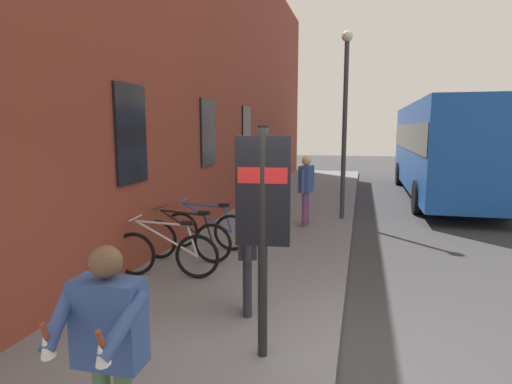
{
  "coord_description": "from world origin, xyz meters",
  "views": [
    {
      "loc": [
        -4.16,
        -0.17,
        2.49
      ],
      "look_at": [
        3.04,
        1.65,
        1.37
      ],
      "focal_mm": 29.47,
      "sensor_mm": 36.0,
      "label": 1
    }
  ],
  "objects_px": {
    "pedestrian_near_bus": "(247,240)",
    "street_lamp": "(345,109)",
    "bicycle_end_of_row": "(166,253)",
    "pedestrian_crossing_street": "(306,183)",
    "bicycle_far_end": "(186,240)",
    "bicycle_mid_rack": "(206,230)",
    "tourist_with_hotdogs": "(108,337)",
    "transit_info_sign": "(263,206)",
    "city_bus": "(444,145)"
  },
  "relations": [
    {
      "from": "bicycle_far_end",
      "to": "pedestrian_crossing_street",
      "type": "xyz_separation_m",
      "value": [
        3.31,
        -1.73,
        0.66
      ]
    },
    {
      "from": "bicycle_end_of_row",
      "to": "pedestrian_near_bus",
      "type": "height_order",
      "value": "pedestrian_near_bus"
    },
    {
      "from": "bicycle_end_of_row",
      "to": "transit_info_sign",
      "type": "distance_m",
      "value": 3.06
    },
    {
      "from": "bicycle_end_of_row",
      "to": "street_lamp",
      "type": "relative_size",
      "value": 0.37
    },
    {
      "from": "street_lamp",
      "to": "bicycle_end_of_row",
      "type": "bearing_deg",
      "value": 154.44
    },
    {
      "from": "bicycle_end_of_row",
      "to": "tourist_with_hotdogs",
      "type": "height_order",
      "value": "tourist_with_hotdogs"
    },
    {
      "from": "bicycle_far_end",
      "to": "tourist_with_hotdogs",
      "type": "height_order",
      "value": "tourist_with_hotdogs"
    },
    {
      "from": "bicycle_far_end",
      "to": "tourist_with_hotdogs",
      "type": "xyz_separation_m",
      "value": [
        -4.53,
        -1.44,
        0.61
      ]
    },
    {
      "from": "bicycle_far_end",
      "to": "city_bus",
      "type": "relative_size",
      "value": 0.17
    },
    {
      "from": "tourist_with_hotdogs",
      "to": "transit_info_sign",
      "type": "bearing_deg",
      "value": -20.25
    },
    {
      "from": "pedestrian_near_bus",
      "to": "bicycle_far_end",
      "type": "bearing_deg",
      "value": 41.83
    },
    {
      "from": "pedestrian_crossing_street",
      "to": "transit_info_sign",
      "type": "bearing_deg",
      "value": -176.67
    },
    {
      "from": "bicycle_mid_rack",
      "to": "pedestrian_crossing_street",
      "type": "bearing_deg",
      "value": -33.1
    },
    {
      "from": "tourist_with_hotdogs",
      "to": "bicycle_far_end",
      "type": "bearing_deg",
      "value": 17.66
    },
    {
      "from": "bicycle_end_of_row",
      "to": "transit_info_sign",
      "type": "height_order",
      "value": "transit_info_sign"
    },
    {
      "from": "bicycle_far_end",
      "to": "street_lamp",
      "type": "height_order",
      "value": "street_lamp"
    },
    {
      "from": "city_bus",
      "to": "pedestrian_near_bus",
      "type": "xyz_separation_m",
      "value": [
        -11.36,
        4.2,
        -0.82
      ]
    },
    {
      "from": "transit_info_sign",
      "to": "pedestrian_crossing_street",
      "type": "distance_m",
      "value": 6.14
    },
    {
      "from": "bicycle_end_of_row",
      "to": "transit_info_sign",
      "type": "bearing_deg",
      "value": -133.26
    },
    {
      "from": "bicycle_end_of_row",
      "to": "bicycle_far_end",
      "type": "height_order",
      "value": "same"
    },
    {
      "from": "bicycle_end_of_row",
      "to": "street_lamp",
      "type": "bearing_deg",
      "value": -25.56
    },
    {
      "from": "bicycle_mid_rack",
      "to": "pedestrian_crossing_street",
      "type": "relative_size",
      "value": 1.03
    },
    {
      "from": "bicycle_mid_rack",
      "to": "transit_info_sign",
      "type": "bearing_deg",
      "value": -150.98
    },
    {
      "from": "bicycle_mid_rack",
      "to": "tourist_with_hotdogs",
      "type": "bearing_deg",
      "value": -165.8
    },
    {
      "from": "pedestrian_crossing_street",
      "to": "pedestrian_near_bus",
      "type": "distance_m",
      "value": 5.17
    },
    {
      "from": "pedestrian_crossing_street",
      "to": "street_lamp",
      "type": "xyz_separation_m",
      "value": [
        1.11,
        -0.83,
        1.83
      ]
    },
    {
      "from": "bicycle_far_end",
      "to": "transit_info_sign",
      "type": "distance_m",
      "value": 3.69
    },
    {
      "from": "transit_info_sign",
      "to": "bicycle_far_end",
      "type": "bearing_deg",
      "value": 36.78
    },
    {
      "from": "pedestrian_crossing_street",
      "to": "bicycle_far_end",
      "type": "bearing_deg",
      "value": 152.42
    },
    {
      "from": "bicycle_end_of_row",
      "to": "street_lamp",
      "type": "distance_m",
      "value": 6.36
    },
    {
      "from": "street_lamp",
      "to": "tourist_with_hotdogs",
      "type": "bearing_deg",
      "value": 172.88
    },
    {
      "from": "bicycle_mid_rack",
      "to": "transit_info_sign",
      "type": "distance_m",
      "value": 4.28
    },
    {
      "from": "bicycle_far_end",
      "to": "city_bus",
      "type": "distance_m",
      "value": 11.25
    },
    {
      "from": "bicycle_mid_rack",
      "to": "city_bus",
      "type": "relative_size",
      "value": 0.17
    },
    {
      "from": "bicycle_mid_rack",
      "to": "transit_info_sign",
      "type": "height_order",
      "value": "transit_info_sign"
    },
    {
      "from": "pedestrian_crossing_street",
      "to": "bicycle_mid_rack",
      "type": "bearing_deg",
      "value": 146.9
    },
    {
      "from": "city_bus",
      "to": "street_lamp",
      "type": "distance_m",
      "value": 6.15
    },
    {
      "from": "bicycle_mid_rack",
      "to": "bicycle_far_end",
      "type": "bearing_deg",
      "value": 173.36
    },
    {
      "from": "pedestrian_near_bus",
      "to": "street_lamp",
      "type": "bearing_deg",
      "value": -8.12
    },
    {
      "from": "street_lamp",
      "to": "pedestrian_near_bus",
      "type": "bearing_deg",
      "value": 171.88
    },
    {
      "from": "city_bus",
      "to": "pedestrian_near_bus",
      "type": "height_order",
      "value": "city_bus"
    },
    {
      "from": "city_bus",
      "to": "tourist_with_hotdogs",
      "type": "distance_m",
      "value": 14.73
    },
    {
      "from": "bicycle_end_of_row",
      "to": "pedestrian_crossing_street",
      "type": "bearing_deg",
      "value": -22.11
    },
    {
      "from": "bicycle_far_end",
      "to": "city_bus",
      "type": "xyz_separation_m",
      "value": [
        9.5,
        -5.86,
        1.41
      ]
    },
    {
      "from": "tourist_with_hotdogs",
      "to": "street_lamp",
      "type": "bearing_deg",
      "value": -7.12
    },
    {
      "from": "city_bus",
      "to": "tourist_with_hotdogs",
      "type": "relative_size",
      "value": 6.47
    },
    {
      "from": "bicycle_end_of_row",
      "to": "city_bus",
      "type": "relative_size",
      "value": 0.17
    },
    {
      "from": "bicycle_mid_rack",
      "to": "street_lamp",
      "type": "height_order",
      "value": "street_lamp"
    },
    {
      "from": "city_bus",
      "to": "pedestrian_near_bus",
      "type": "distance_m",
      "value": 12.14
    },
    {
      "from": "transit_info_sign",
      "to": "city_bus",
      "type": "bearing_deg",
      "value": -17.08
    }
  ]
}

